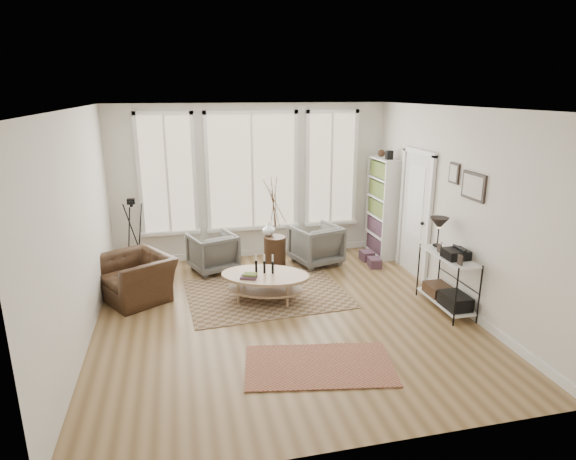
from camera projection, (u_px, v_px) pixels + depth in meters
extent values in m
plane|color=olive|center=(284.00, 316.00, 6.91)|extent=(5.50, 5.50, 0.00)
plane|color=white|center=(283.00, 108.00, 6.10)|extent=(5.50, 5.50, 0.00)
cube|color=silver|center=(252.00, 182.00, 9.08)|extent=(5.20, 0.04, 2.90)
cube|color=silver|center=(356.00, 302.00, 3.93)|extent=(5.20, 0.04, 2.90)
cube|color=silver|center=(79.00, 230.00, 5.95)|extent=(0.04, 5.50, 2.90)
cube|color=silver|center=(456.00, 208.00, 7.07)|extent=(0.04, 5.50, 2.90)
cube|color=white|center=(254.00, 252.00, 9.46)|extent=(5.10, 0.04, 0.12)
cube|color=white|center=(446.00, 295.00, 7.45)|extent=(0.03, 5.40, 0.12)
cube|color=tan|center=(252.00, 172.00, 9.01)|extent=(1.60, 0.03, 2.10)
cube|color=tan|center=(167.00, 175.00, 8.67)|extent=(0.90, 0.03, 2.10)
cube|color=tan|center=(331.00, 169.00, 9.34)|extent=(0.90, 0.03, 2.10)
cube|color=white|center=(252.00, 172.00, 8.99)|extent=(1.74, 0.06, 2.24)
cube|color=white|center=(167.00, 175.00, 8.65)|extent=(1.04, 0.06, 2.24)
cube|color=white|center=(331.00, 169.00, 9.32)|extent=(1.04, 0.06, 2.24)
cube|color=white|center=(254.00, 228.00, 9.27)|extent=(4.10, 0.12, 0.06)
cube|color=silver|center=(415.00, 215.00, 8.25)|extent=(0.04, 0.88, 2.10)
cube|color=white|center=(415.00, 201.00, 8.18)|extent=(0.01, 0.55, 1.20)
cube|color=white|center=(429.00, 223.00, 7.79)|extent=(0.06, 0.08, 2.18)
cube|color=white|center=(402.00, 209.00, 8.71)|extent=(0.06, 0.08, 2.18)
cube|color=white|center=(419.00, 152.00, 7.94)|extent=(0.06, 1.06, 0.08)
sphere|color=black|center=(422.00, 223.00, 7.95)|extent=(0.06, 0.06, 0.06)
cube|color=white|center=(391.00, 212.00, 8.87)|extent=(0.30, 0.03, 1.90)
cube|color=white|center=(373.00, 203.00, 9.64)|extent=(0.30, 0.03, 1.90)
cube|color=white|center=(389.00, 207.00, 9.29)|extent=(0.02, 0.85, 1.90)
cube|color=white|center=(382.00, 207.00, 9.25)|extent=(0.30, 0.81, 1.90)
cube|color=maroon|center=(382.00, 207.00, 9.25)|extent=(0.24, 0.75, 1.76)
cube|color=black|center=(389.00, 155.00, 8.78)|extent=(0.12, 0.10, 0.16)
sphere|color=#3A2416|center=(381.00, 153.00, 9.11)|extent=(0.14, 0.14, 0.14)
cube|color=white|center=(445.00, 301.00, 7.11)|extent=(0.37, 1.07, 0.03)
cube|color=white|center=(449.00, 256.00, 6.92)|extent=(0.37, 1.07, 0.02)
cylinder|color=black|center=(456.00, 297.00, 6.49)|extent=(0.02, 0.02, 0.85)
cylinder|color=black|center=(480.00, 295.00, 6.57)|extent=(0.02, 0.02, 0.85)
cylinder|color=black|center=(418.00, 270.00, 7.48)|extent=(0.02, 0.02, 0.85)
cylinder|color=black|center=(439.00, 268.00, 7.56)|extent=(0.02, 0.02, 0.85)
cylinder|color=black|center=(437.00, 245.00, 7.23)|extent=(0.14, 0.14, 0.02)
cylinder|color=black|center=(438.00, 236.00, 7.19)|extent=(0.02, 0.02, 0.30)
cone|color=black|center=(439.00, 223.00, 7.13)|extent=(0.28, 0.28, 0.18)
cube|color=black|center=(456.00, 254.00, 6.75)|extent=(0.32, 0.30, 0.13)
cube|color=black|center=(455.00, 301.00, 6.85)|extent=(0.32, 0.45, 0.20)
cube|color=#3A2416|center=(438.00, 289.00, 7.29)|extent=(0.32, 0.40, 0.16)
cube|color=black|center=(460.00, 260.00, 6.48)|extent=(0.02, 0.10, 0.14)
cube|color=black|center=(439.00, 248.00, 6.98)|extent=(0.02, 0.10, 0.12)
cube|color=black|center=(474.00, 186.00, 6.58)|extent=(0.03, 0.52, 0.38)
cube|color=silver|center=(473.00, 186.00, 6.58)|extent=(0.01, 0.44, 0.30)
cube|color=black|center=(454.00, 173.00, 7.02)|extent=(0.03, 0.24, 0.30)
cube|color=silver|center=(453.00, 173.00, 7.02)|extent=(0.01, 0.18, 0.24)
cube|color=brown|center=(266.00, 294.00, 7.65)|extent=(2.55, 1.98, 0.01)
cube|color=maroon|center=(319.00, 365.00, 5.64)|extent=(1.87, 1.25, 0.01)
ellipsoid|color=tan|center=(265.00, 288.00, 7.38)|extent=(1.34, 1.09, 0.03)
ellipsoid|color=tan|center=(265.00, 275.00, 7.32)|extent=(1.56, 1.28, 0.04)
cylinder|color=tan|center=(243.00, 296.00, 7.10)|extent=(0.04, 0.04, 0.38)
cylinder|color=tan|center=(292.00, 292.00, 7.26)|extent=(0.04, 0.04, 0.38)
cylinder|color=tan|center=(239.00, 285.00, 7.50)|extent=(0.04, 0.04, 0.38)
cylinder|color=tan|center=(286.00, 281.00, 7.66)|extent=(0.04, 0.04, 0.38)
cylinder|color=black|center=(256.00, 268.00, 7.31)|extent=(0.04, 0.04, 0.19)
cylinder|color=black|center=(264.00, 267.00, 7.33)|extent=(0.04, 0.04, 0.19)
cylinder|color=black|center=(273.00, 266.00, 7.36)|extent=(0.04, 0.04, 0.19)
cube|color=#264B2A|center=(249.00, 276.00, 7.16)|extent=(0.23, 0.17, 0.06)
imported|color=#60605B|center=(213.00, 252.00, 8.55)|extent=(0.95, 0.96, 0.69)
imported|color=#60605B|center=(316.00, 244.00, 8.90)|extent=(0.99, 1.01, 0.74)
cylinder|color=#3A2416|center=(275.00, 252.00, 8.70)|extent=(0.39, 0.39, 0.59)
imported|color=silver|center=(268.00, 229.00, 8.69)|extent=(0.23, 0.23, 0.23)
imported|color=#3A2416|center=(136.00, 277.00, 7.40)|extent=(1.38, 1.34, 0.69)
cylinder|color=black|center=(131.00, 205.00, 8.27)|extent=(0.06, 0.06, 0.06)
cube|color=black|center=(131.00, 201.00, 8.25)|extent=(0.14, 0.10, 0.09)
cylinder|color=black|center=(131.00, 202.00, 8.18)|extent=(0.06, 0.07, 0.06)
cube|color=maroon|center=(367.00, 256.00, 9.14)|extent=(0.23, 0.29, 0.18)
cube|color=maroon|center=(375.00, 263.00, 8.79)|extent=(0.24, 0.29, 0.17)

